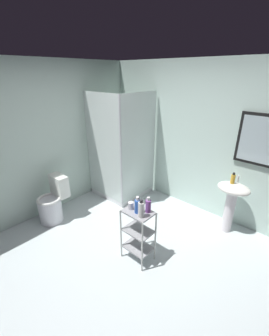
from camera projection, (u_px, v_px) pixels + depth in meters
name	position (u px, v px, depth m)	size (l,w,h in m)	color
ground_plane	(123.00, 260.00, 2.96)	(4.20, 4.20, 0.02)	silver
wall_back	(200.00, 140.00, 3.70)	(4.20, 0.14, 2.50)	silver
wall_left	(41.00, 142.00, 3.59)	(0.10, 4.20, 2.50)	silver
shower_stall	(122.00, 174.00, 4.34)	(0.92, 0.92, 2.00)	white
pedestal_sink	(232.00, 198.00, 3.28)	(0.46, 0.37, 0.81)	white
sink_faucet	(238.00, 179.00, 3.24)	(0.03, 0.03, 0.10)	silver
toilet	(53.00, 203.00, 3.64)	(0.37, 0.49, 0.76)	white
storage_cart	(138.00, 231.00, 2.81)	(0.38, 0.28, 0.74)	silver
hand_soap_bottle	(233.00, 179.00, 3.19)	(0.06, 0.06, 0.17)	gold
conditioner_bottle_purple	(148.00, 206.00, 2.65)	(0.07, 0.07, 0.20)	#8C4DA2
shampoo_bottle_blue	(137.00, 206.00, 2.63)	(0.07, 0.07, 0.22)	blue
lotion_bottle_white	(141.00, 209.00, 2.55)	(0.07, 0.07, 0.23)	white
rinse_cup	(131.00, 206.00, 2.72)	(0.07, 0.07, 0.09)	silver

